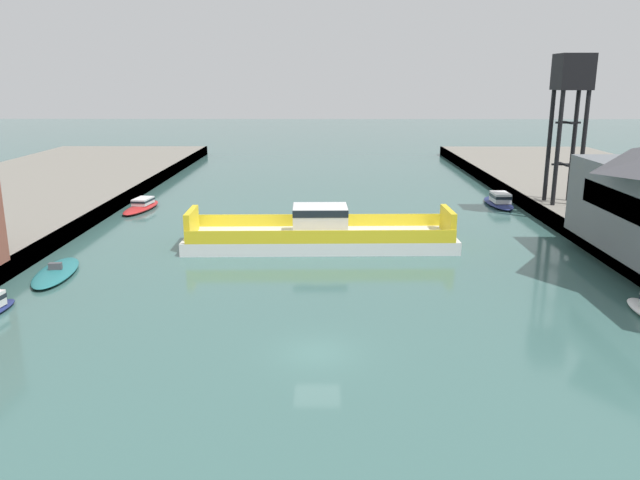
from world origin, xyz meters
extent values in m
plane|color=#3D6660|center=(0.00, 0.00, 0.00)|extent=(400.00, 400.00, 0.00)
cube|color=#4C4742|center=(-22.67, 20.00, 0.77)|extent=(0.30, 140.00, 1.55)
cube|color=#4C4742|center=(22.67, 20.00, 0.77)|extent=(0.30, 140.00, 1.55)
cube|color=silver|center=(-0.04, 21.73, 0.55)|extent=(23.33, 7.00, 1.10)
cube|color=yellow|center=(-0.12, 24.87, 1.65)|extent=(22.24, 0.71, 1.10)
cube|color=yellow|center=(0.05, 18.60, 1.65)|extent=(22.24, 0.71, 1.10)
cube|color=silver|center=(-0.04, 21.73, 2.35)|extent=(4.73, 3.63, 2.50)
cube|color=black|center=(-0.04, 21.73, 3.25)|extent=(4.77, 3.67, 0.60)
cube|color=yellow|center=(11.04, 22.03, 2.20)|extent=(0.62, 4.48, 2.20)
cube|color=yellow|center=(-11.12, 21.44, 2.20)|extent=(0.62, 4.48, 2.20)
ellipsoid|color=red|center=(-20.12, 37.05, 0.28)|extent=(3.32, 8.17, 0.57)
cube|color=silver|center=(-20.04, 37.64, 0.92)|extent=(1.96, 2.97, 0.70)
cube|color=black|center=(-20.04, 37.64, 1.00)|extent=(2.01, 3.05, 0.21)
ellipsoid|color=navy|center=(20.41, 40.12, 0.26)|extent=(2.72, 8.05, 0.52)
cube|color=silver|center=(20.42, 39.52, 1.06)|extent=(1.85, 2.84, 1.09)
cube|color=black|center=(20.42, 39.52, 1.20)|extent=(1.90, 2.92, 0.33)
ellipsoid|color=#237075|center=(-19.60, 13.30, 0.24)|extent=(3.55, 8.10, 0.49)
cube|color=#4C4C51|center=(-19.60, 13.30, 0.74)|extent=(0.96, 0.51, 0.50)
cube|color=black|center=(21.46, 11.82, 5.51)|extent=(0.08, 15.40, 1.79)
cylinder|color=black|center=(23.88, 35.19, 7.32)|extent=(0.44, 0.44, 11.54)
cylinder|color=black|center=(26.42, 35.19, 7.32)|extent=(0.44, 0.44, 11.54)
cylinder|color=black|center=(23.88, 32.65, 7.32)|extent=(0.44, 0.44, 11.54)
cylinder|color=black|center=(26.42, 32.65, 7.32)|extent=(0.44, 0.44, 11.54)
cube|color=black|center=(25.15, 33.92, 5.59)|extent=(2.54, 0.20, 0.20)
cube|color=black|center=(25.15, 33.92, 5.59)|extent=(0.20, 2.54, 0.20)
cube|color=black|center=(25.15, 33.92, 9.85)|extent=(2.54, 0.20, 0.20)
cube|color=black|center=(25.15, 33.92, 9.85)|extent=(0.20, 2.54, 0.20)
cube|color=black|center=(25.15, 33.92, 14.85)|extent=(3.31, 3.31, 3.54)
camera|label=1|loc=(0.43, -30.49, 14.17)|focal=34.85mm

